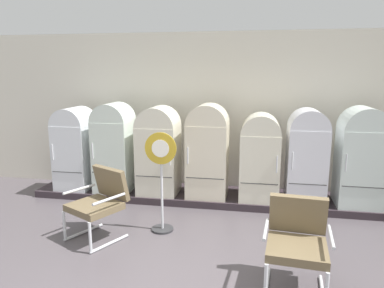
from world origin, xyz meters
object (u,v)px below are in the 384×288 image
at_px(refrigerator_6, 361,154).
at_px(armchair_right, 297,239).
at_px(refrigerator_2, 159,148).
at_px(sign_stand, 161,184).
at_px(refrigerator_1, 114,145).
at_px(refrigerator_5, 307,153).
at_px(refrigerator_3, 208,148).
at_px(refrigerator_0, 75,145).
at_px(armchair_left, 100,200).
at_px(refrigerator_4, 260,154).

height_order(refrigerator_6, armchair_right, refrigerator_6).
xyz_separation_m(refrigerator_2, armchair_right, (2.17, -2.36, -0.40)).
height_order(armchair_right, sign_stand, sign_stand).
bearing_deg(refrigerator_6, sign_stand, -156.68).
bearing_deg(refrigerator_1, refrigerator_5, -0.10).
height_order(refrigerator_2, refrigerator_3, refrigerator_3).
relative_size(refrigerator_0, refrigerator_6, 0.94).
bearing_deg(refrigerator_1, armchair_right, -38.14).
bearing_deg(refrigerator_2, refrigerator_3, -1.05).
distance_m(refrigerator_6, armchair_left, 4.12).
xyz_separation_m(refrigerator_5, refrigerator_6, (0.84, -0.00, 0.02)).
bearing_deg(refrigerator_4, refrigerator_1, -179.51).
bearing_deg(refrigerator_0, refrigerator_5, -0.37).
bearing_deg(refrigerator_1, sign_stand, -46.33).
height_order(refrigerator_3, armchair_right, refrigerator_3).
height_order(refrigerator_0, armchair_left, refrigerator_0).
relative_size(armchair_right, sign_stand, 0.66).
xyz_separation_m(refrigerator_6, armchair_left, (-3.76, -1.62, -0.43)).
bearing_deg(refrigerator_4, refrigerator_3, -177.55).
xyz_separation_m(refrigerator_0, refrigerator_5, (4.14, -0.03, 0.03)).
bearing_deg(refrigerator_5, refrigerator_0, 179.63).
bearing_deg(armchair_right, refrigerator_4, 99.39).
relative_size(refrigerator_1, refrigerator_5, 1.03).
distance_m(refrigerator_4, refrigerator_5, 0.76).
xyz_separation_m(refrigerator_1, refrigerator_2, (0.83, 0.00, -0.03)).
relative_size(refrigerator_0, refrigerator_5, 0.97).
relative_size(refrigerator_4, refrigerator_5, 0.94).
distance_m(refrigerator_2, sign_stand, 1.37).
height_order(refrigerator_0, refrigerator_4, refrigerator_0).
bearing_deg(refrigerator_4, refrigerator_2, -179.29).
bearing_deg(refrigerator_2, sign_stand, -72.84).
bearing_deg(armchair_left, refrigerator_6, 23.37).
distance_m(refrigerator_0, refrigerator_4, 3.38).
relative_size(refrigerator_3, armchair_left, 1.67).
relative_size(refrigerator_1, sign_stand, 1.10).
distance_m(refrigerator_3, refrigerator_6, 2.49).
relative_size(refrigerator_1, refrigerator_3, 0.99).
height_order(refrigerator_0, refrigerator_1, refrigerator_1).
xyz_separation_m(refrigerator_0, refrigerator_1, (0.78, -0.02, 0.05)).
bearing_deg(refrigerator_1, refrigerator_4, 0.49).
xyz_separation_m(refrigerator_2, sign_stand, (0.40, -1.29, -0.23)).
bearing_deg(refrigerator_6, refrigerator_5, 179.85).
bearing_deg(sign_stand, refrigerator_5, 31.07).
distance_m(armchair_left, sign_stand, 0.87).
xyz_separation_m(refrigerator_4, sign_stand, (-1.38, -1.31, -0.18)).
xyz_separation_m(refrigerator_2, refrigerator_4, (1.77, 0.02, -0.05)).
bearing_deg(refrigerator_0, refrigerator_4, 0.01).
distance_m(refrigerator_1, refrigerator_6, 4.20).
bearing_deg(refrigerator_6, refrigerator_3, -179.81).
bearing_deg(sign_stand, refrigerator_4, 43.63).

